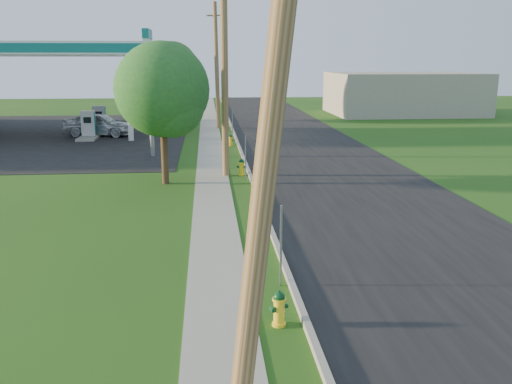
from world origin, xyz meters
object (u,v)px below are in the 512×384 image
at_px(tree_verge, 164,93).
at_px(hydrant_far, 231,140).
at_px(fuel_pump_ne, 89,128).
at_px(utility_pole_mid, 225,67).
at_px(hydrant_near, 279,308).
at_px(hydrant_mid, 241,167).
at_px(price_pylon, 148,57).
at_px(utility_pole_near, 273,100).
at_px(utility_pole_far, 217,66).
at_px(tree_lot, 173,70).
at_px(fuel_pump_se, 100,122).
at_px(car_silver, 99,124).

height_order(tree_verge, hydrant_far, tree_verge).
xyz_separation_m(fuel_pump_ne, hydrant_far, (9.51, -4.08, -0.36)).
relative_size(utility_pole_mid, hydrant_near, 12.68).
bearing_deg(hydrant_mid, utility_pole_mid, 178.01).
distance_m(hydrant_mid, hydrant_far, 8.95).
xyz_separation_m(price_pylon, hydrant_near, (4.45, -20.28, -5.05)).
bearing_deg(fuel_pump_ne, utility_pole_near, -73.98).
bearing_deg(hydrant_near, tree_verge, 103.33).
bearing_deg(hydrant_mid, hydrant_far, 90.73).
relative_size(hydrant_mid, hydrant_far, 1.11).
bearing_deg(utility_pole_near, hydrant_mid, 87.68).
distance_m(utility_pole_far, tree_lot, 6.61).
height_order(fuel_pump_se, tree_verge, tree_verge).
relative_size(tree_verge, hydrant_far, 8.17).
relative_size(fuel_pump_se, tree_verge, 0.53).
xyz_separation_m(utility_pole_mid, utility_pole_far, (0.00, 18.00, -0.15)).
relative_size(utility_pole_mid, tree_verge, 1.62).
height_order(hydrant_near, hydrant_mid, hydrant_mid).
bearing_deg(utility_pole_far, tree_lot, 123.68).
xyz_separation_m(hydrant_mid, hydrant_far, (-0.11, 8.95, -0.04)).
relative_size(fuel_pump_se, hydrant_mid, 3.90).
relative_size(utility_pole_near, utility_pole_mid, 0.97).
distance_m(utility_pole_near, tree_verge, 16.73).
distance_m(price_pylon, hydrant_far, 7.60).
distance_m(tree_lot, hydrant_far, 15.71).
distance_m(tree_verge, hydrant_far, 11.46).
xyz_separation_m(utility_pole_near, fuel_pump_se, (-8.90, 35.00, -4.08)).
bearing_deg(utility_pole_far, hydrant_far, -86.13).
bearing_deg(hydrant_far, car_silver, 149.61).
bearing_deg(hydrant_far, fuel_pump_se, 139.67).
relative_size(tree_lot, hydrant_far, 9.19).
distance_m(utility_pole_mid, tree_lot, 23.78).
distance_m(utility_pole_near, utility_pole_mid, 18.00).
distance_m(fuel_pump_ne, tree_lot, 12.29).
relative_size(utility_pole_far, hydrant_near, 12.29).
distance_m(utility_pole_near, utility_pole_far, 36.00).
relative_size(price_pylon, tree_verge, 1.13).
bearing_deg(fuel_pump_ne, tree_lot, 63.46).
distance_m(utility_pole_mid, fuel_pump_ne, 16.31).
relative_size(utility_pole_far, hydrant_far, 12.80).
xyz_separation_m(fuel_pump_se, hydrant_near, (9.45, -31.78, -0.34)).
relative_size(utility_pole_far, fuel_pump_se, 2.97).
xyz_separation_m(utility_pole_near, utility_pole_mid, (-0.00, 18.00, 0.15)).
relative_size(utility_pole_near, hydrant_near, 12.26).
xyz_separation_m(utility_pole_near, hydrant_near, (0.55, 3.22, -4.42)).
bearing_deg(hydrant_near, utility_pole_mid, 92.13).
distance_m(fuel_pump_ne, hydrant_mid, 16.20).
bearing_deg(tree_verge, fuel_pump_se, 108.82).
xyz_separation_m(utility_pole_near, hydrant_mid, (0.73, 17.97, -4.40)).
distance_m(utility_pole_near, hydrant_mid, 18.52).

